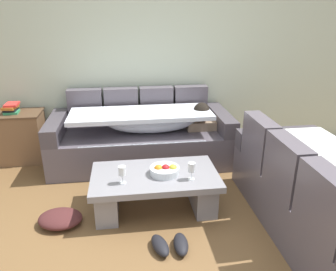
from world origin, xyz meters
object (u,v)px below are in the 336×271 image
at_px(side_cabinet, 15,137).
at_px(crumpled_garment, 60,219).
at_px(couch_along_wall, 144,136).
at_px(pair_of_shoes, 170,245).
at_px(fruit_bowl, 165,170).
at_px(book_stack_on_cabinet, 11,108).
at_px(wine_glass_near_right, 192,168).
at_px(couch_near_window, 322,198).
at_px(coffee_table, 155,187).
at_px(wine_glass_near_left, 122,172).

height_order(side_cabinet, crumpled_garment, side_cabinet).
bearing_deg(couch_along_wall, pair_of_shoes, -86.76).
relative_size(fruit_bowl, book_stack_on_cabinet, 1.19).
distance_m(pair_of_shoes, crumpled_garment, 1.06).
bearing_deg(side_cabinet, wine_glass_near_right, -36.91).
distance_m(couch_near_window, pair_of_shoes, 1.35).
xyz_separation_m(couch_near_window, wine_glass_near_right, (-1.06, 0.40, 0.16)).
distance_m(fruit_bowl, crumpled_garment, 1.05).
xyz_separation_m(fruit_bowl, side_cabinet, (-1.75, 1.35, -0.10)).
bearing_deg(pair_of_shoes, book_stack_on_cabinet, 131.22).
bearing_deg(wine_glass_near_right, pair_of_shoes, -119.30).
height_order(couch_near_window, book_stack_on_cabinet, couch_near_window).
relative_size(couch_near_window, crumpled_garment, 5.03).
bearing_deg(book_stack_on_cabinet, fruit_bowl, -37.92).
bearing_deg(side_cabinet, book_stack_on_cabinet, -5.22).
height_order(book_stack_on_cabinet, pair_of_shoes, book_stack_on_cabinet).
height_order(couch_near_window, coffee_table, couch_near_window).
bearing_deg(fruit_bowl, wine_glass_near_left, -163.30).
distance_m(wine_glass_near_right, book_stack_on_cabinet, 2.47).
xyz_separation_m(coffee_table, wine_glass_near_left, (-0.30, -0.13, 0.26)).
xyz_separation_m(pair_of_shoes, crumpled_garment, (-0.95, 0.47, 0.01)).
relative_size(coffee_table, wine_glass_near_left, 7.23).
bearing_deg(book_stack_on_cabinet, pair_of_shoes, -48.78).
bearing_deg(book_stack_on_cabinet, side_cabinet, 174.78).
relative_size(coffee_table, wine_glass_near_right, 7.23).
bearing_deg(pair_of_shoes, couch_near_window, 2.58).
relative_size(pair_of_shoes, crumpled_garment, 0.82).
height_order(pair_of_shoes, crumpled_garment, crumpled_garment).
height_order(wine_glass_near_left, crumpled_garment, wine_glass_near_left).
height_order(couch_along_wall, book_stack_on_cabinet, couch_along_wall).
xyz_separation_m(couch_along_wall, book_stack_on_cabinet, (-1.61, 0.23, 0.37)).
height_order(couch_along_wall, pair_of_shoes, couch_along_wall).
height_order(coffee_table, crumpled_garment, coffee_table).
bearing_deg(book_stack_on_cabinet, coffee_table, -39.17).
bearing_deg(couch_near_window, book_stack_on_cabinet, 58.01).
distance_m(coffee_table, crumpled_garment, 0.91).
distance_m(book_stack_on_cabinet, pair_of_shoes, 2.67).
distance_m(couch_near_window, side_cabinet, 3.58).
relative_size(couch_near_window, pair_of_shoes, 6.12).
xyz_separation_m(couch_near_window, wine_glass_near_left, (-1.68, 0.42, 0.16)).
distance_m(side_cabinet, pair_of_shoes, 2.61).
height_order(side_cabinet, book_stack_on_cabinet, book_stack_on_cabinet).
bearing_deg(crumpled_garment, fruit_bowl, 7.41).
distance_m(wine_glass_near_right, side_cabinet, 2.48).
bearing_deg(wine_glass_near_left, wine_glass_near_right, -1.37).
bearing_deg(wine_glass_near_right, crumpled_garment, 179.68).
height_order(coffee_table, book_stack_on_cabinet, book_stack_on_cabinet).
xyz_separation_m(couch_along_wall, wine_glass_near_right, (0.36, -1.26, 0.16)).
xyz_separation_m(couch_along_wall, fruit_bowl, (0.13, -1.13, 0.09)).
bearing_deg(wine_glass_near_right, wine_glass_near_left, 178.63).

